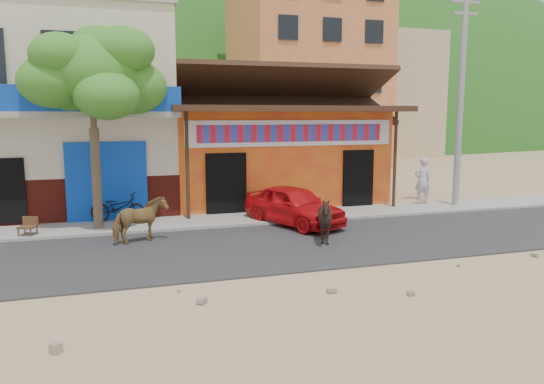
{
  "coord_description": "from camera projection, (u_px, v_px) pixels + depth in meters",
  "views": [
    {
      "loc": [
        -4.34,
        -10.68,
        3.53
      ],
      "look_at": [
        -0.0,
        3.0,
        1.4
      ],
      "focal_mm": 35.0,
      "sensor_mm": 36.0,
      "label": 1
    }
  ],
  "objects": [
    {
      "name": "apartment_rear",
      "position": [
        378.0,
        96.0,
        44.82
      ],
      "size": [
        8.0,
        8.0,
        10.0
      ],
      "primitive_type": "cube",
      "color": "tan",
      "rests_on": "ground"
    },
    {
      "name": "tree",
      "position": [
        94.0,
        128.0,
        15.53
      ],
      "size": [
        3.0,
        3.0,
        6.0
      ],
      "primitive_type": null,
      "color": "#2D721E",
      "rests_on": "sidewalk"
    },
    {
      "name": "ground",
      "position": [
        312.0,
        272.0,
        11.89
      ],
      "size": [
        120.0,
        120.0,
        0.0
      ],
      "primitive_type": "plane",
      "color": "#9E825B",
      "rests_on": "ground"
    },
    {
      "name": "scooter",
      "position": [
        118.0,
        207.0,
        16.78
      ],
      "size": [
        1.87,
        1.14,
        0.93
      ],
      "primitive_type": "imported",
      "rotation": [
        0.0,
        0.0,
        1.25
      ],
      "color": "black",
      "rests_on": "sidewalk"
    },
    {
      "name": "cafe_building",
      "position": [
        69.0,
        114.0,
        19.16
      ],
      "size": [
        7.0,
        6.0,
        7.0
      ],
      "primitive_type": "cube",
      "color": "beige",
      "rests_on": "ground"
    },
    {
      "name": "sidewalk",
      "position": [
        245.0,
        219.0,
        17.54
      ],
      "size": [
        60.0,
        2.0,
        0.12
      ],
      "primitive_type": "cube",
      "color": "gray",
      "rests_on": "ground"
    },
    {
      "name": "utility_pole",
      "position": [
        461.0,
        97.0,
        19.39
      ],
      "size": [
        0.24,
        0.24,
        8.0
      ],
      "primitive_type": "cylinder",
      "color": "gray",
      "rests_on": "sidewalk"
    },
    {
      "name": "cow_dark",
      "position": [
        325.0,
        220.0,
        14.32
      ],
      "size": [
        1.5,
        1.45,
        1.28
      ],
      "primitive_type": "imported",
      "rotation": [
        0.0,
        0.0,
        -1.11
      ],
      "color": "black",
      "rests_on": "road"
    },
    {
      "name": "cafe_chair_left",
      "position": [
        27.0,
        219.0,
        14.93
      ],
      "size": [
        0.57,
        0.57,
        0.95
      ],
      "primitive_type": null,
      "rotation": [
        0.0,
        0.0,
        -0.35
      ],
      "color": "#482E18",
      "rests_on": "sidewalk"
    },
    {
      "name": "pedestrian",
      "position": [
        422.0,
        181.0,
        20.1
      ],
      "size": [
        0.67,
        0.45,
        1.78
      ],
      "primitive_type": "imported",
      "rotation": [
        0.0,
        0.0,
        3.1
      ],
      "color": "#BDBDBD",
      "rests_on": "sidewalk"
    },
    {
      "name": "dance_club",
      "position": [
        267.0,
        156.0,
        21.65
      ],
      "size": [
        8.0,
        6.0,
        3.6
      ],
      "primitive_type": "cube",
      "color": "orange",
      "rests_on": "ground"
    },
    {
      "name": "cow_tan",
      "position": [
        140.0,
        220.0,
        14.38
      ],
      "size": [
        1.61,
        1.22,
        1.24
      ],
      "primitive_type": "imported",
      "rotation": [
        0.0,
        0.0,
        2.0
      ],
      "color": "olive",
      "rests_on": "road"
    },
    {
      "name": "hillside",
      "position": [
        131.0,
        54.0,
        76.14
      ],
      "size": [
        100.0,
        40.0,
        24.0
      ],
      "primitive_type": "ellipsoid",
      "color": "#194C14",
      "rests_on": "ground"
    },
    {
      "name": "apartment_front",
      "position": [
        305.0,
        77.0,
        36.33
      ],
      "size": [
        9.0,
        9.0,
        12.0
      ],
      "primitive_type": "cube",
      "color": "#CC723F",
      "rests_on": "ground"
    },
    {
      "name": "road",
      "position": [
        278.0,
        245.0,
        14.24
      ],
      "size": [
        60.0,
        5.0,
        0.04
      ],
      "primitive_type": "cube",
      "color": "#28282B",
      "rests_on": "ground"
    },
    {
      "name": "red_car",
      "position": [
        294.0,
        205.0,
        16.7
      ],
      "size": [
        2.73,
        3.97,
        1.26
      ],
      "primitive_type": "imported",
      "rotation": [
        0.0,
        0.0,
        0.38
      ],
      "color": "red",
      "rests_on": "road"
    }
  ]
}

